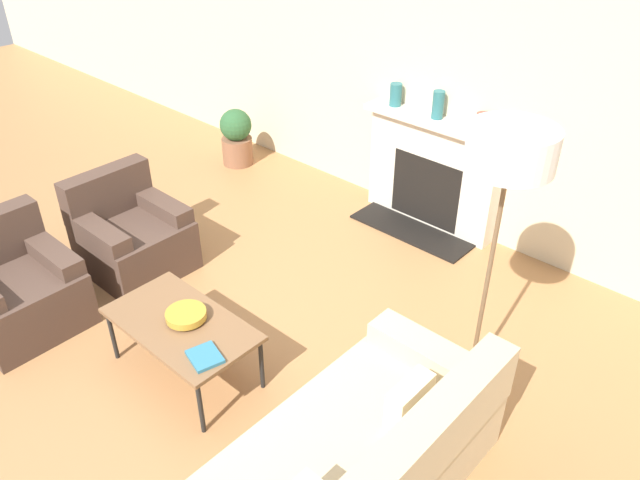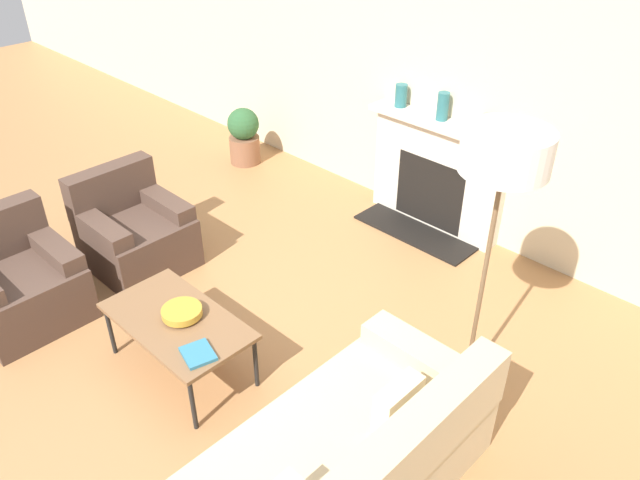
# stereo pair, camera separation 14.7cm
# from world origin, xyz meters

# --- Properties ---
(ground_plane) EXTENTS (18.00, 18.00, 0.00)m
(ground_plane) POSITION_xyz_m (0.00, 0.00, 0.00)
(ground_plane) COLOR #A87547
(wall_back) EXTENTS (18.00, 0.06, 2.90)m
(wall_back) POSITION_xyz_m (0.00, 3.12, 1.45)
(wall_back) COLOR beige
(wall_back) RESTS_ON ground_plane
(fireplace) EXTENTS (1.47, 0.59, 1.07)m
(fireplace) POSITION_xyz_m (0.17, 2.98, 0.52)
(fireplace) COLOR beige
(fireplace) RESTS_ON ground_plane
(couch) EXTENTS (0.96, 2.06, 0.80)m
(couch) POSITION_xyz_m (1.61, 0.00, 0.30)
(couch) COLOR #CCB78E
(couch) RESTS_ON ground_plane
(armchair_near) EXTENTS (0.81, 0.79, 0.85)m
(armchair_near) POSITION_xyz_m (-1.30, -0.42, 0.32)
(armchair_near) COLOR #4C382D
(armchair_near) RESTS_ON ground_plane
(armchair_far) EXTENTS (0.81, 0.79, 0.85)m
(armchair_far) POSITION_xyz_m (-1.30, 0.59, 0.32)
(armchair_far) COLOR #4C382D
(armchair_far) RESTS_ON ground_plane
(coffee_table) EXTENTS (1.08, 0.60, 0.46)m
(coffee_table) POSITION_xyz_m (0.09, 0.09, 0.42)
(coffee_table) COLOR brown
(coffee_table) RESTS_ON ground_plane
(bowl) EXTENTS (0.28, 0.28, 0.07)m
(bowl) POSITION_xyz_m (0.09, 0.14, 0.50)
(bowl) COLOR #BC8E2D
(bowl) RESTS_ON coffee_table
(book) EXTENTS (0.26, 0.23, 0.02)m
(book) POSITION_xyz_m (0.48, -0.01, 0.47)
(book) COLOR teal
(book) RESTS_ON coffee_table
(floor_lamp) EXTENTS (0.51, 0.51, 1.89)m
(floor_lamp) POSITION_xyz_m (1.61, 1.40, 1.67)
(floor_lamp) COLOR brown
(floor_lamp) RESTS_ON ground_plane
(mantel_vase_left) EXTENTS (0.11, 0.11, 0.21)m
(mantel_vase_left) POSITION_xyz_m (-0.32, 2.99, 1.18)
(mantel_vase_left) COLOR #28666B
(mantel_vase_left) RESTS_ON fireplace
(mantel_vase_center_left) EXTENTS (0.11, 0.11, 0.25)m
(mantel_vase_center_left) POSITION_xyz_m (0.15, 2.99, 1.20)
(mantel_vase_center_left) COLOR #28666B
(mantel_vase_center_left) RESTS_ON fireplace
(mantel_vase_center_right) EXTENTS (0.15, 0.15, 0.17)m
(mantel_vase_center_right) POSITION_xyz_m (0.62, 2.99, 1.16)
(mantel_vase_center_right) COLOR brown
(mantel_vase_center_right) RESTS_ON fireplace
(potted_plant) EXTENTS (0.36, 0.36, 0.65)m
(potted_plant) POSITION_xyz_m (-2.20, 2.58, 0.33)
(potted_plant) COLOR brown
(potted_plant) RESTS_ON ground_plane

